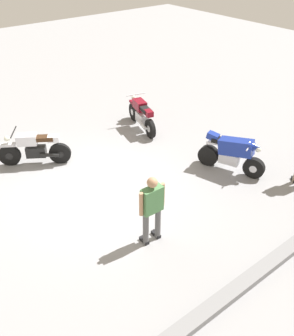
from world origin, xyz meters
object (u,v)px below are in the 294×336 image
object	(u,v)px
motorcycle_silver_cruiser	(34,148)
motorcycle_blue_sportbike	(232,153)
motorcycle_maroon_cruiser	(142,115)
person_in_green_shirt	(152,206)

from	to	relation	value
motorcycle_silver_cruiser	motorcycle_blue_sportbike	bearing A→B (deg)	171.69
motorcycle_maroon_cruiser	motorcycle_blue_sportbike	bearing A→B (deg)	-159.98
motorcycle_maroon_cruiser	motorcycle_silver_cruiser	distance (m)	3.85
motorcycle_silver_cruiser	motorcycle_blue_sportbike	world-z (taller)	motorcycle_blue_sportbike
motorcycle_blue_sportbike	person_in_green_shirt	world-z (taller)	person_in_green_shirt
person_in_green_shirt	motorcycle_maroon_cruiser	bearing A→B (deg)	-33.77
motorcycle_silver_cruiser	person_in_green_shirt	world-z (taller)	person_in_green_shirt
motorcycle_maroon_cruiser	motorcycle_blue_sportbike	distance (m)	3.72
motorcycle_maroon_cruiser	motorcycle_silver_cruiser	world-z (taller)	same
motorcycle_maroon_cruiser	motorcycle_blue_sportbike	xyz separation A→B (m)	(-0.36, 3.70, 0.07)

